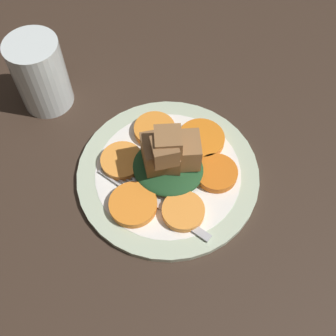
% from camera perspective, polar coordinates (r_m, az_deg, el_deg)
% --- Properties ---
extents(table_slab, '(1.20, 1.20, 0.02)m').
position_cam_1_polar(table_slab, '(0.64, -0.00, -1.44)').
color(table_slab, '#38281E').
rests_on(table_slab, ground).
extents(plate, '(0.27, 0.27, 0.01)m').
position_cam_1_polar(plate, '(0.63, -0.00, -0.75)').
color(plate, beige).
rests_on(plate, table_slab).
extents(carrot_slice_0, '(0.06, 0.06, 0.01)m').
position_cam_1_polar(carrot_slice_0, '(0.63, -6.25, 0.97)').
color(carrot_slice_0, '#F9963A').
rests_on(carrot_slice_0, plate).
extents(carrot_slice_1, '(0.07, 0.07, 0.01)m').
position_cam_1_polar(carrot_slice_1, '(0.59, -4.75, -4.95)').
color(carrot_slice_1, orange).
rests_on(carrot_slice_1, plate).
extents(carrot_slice_2, '(0.06, 0.06, 0.01)m').
position_cam_1_polar(carrot_slice_2, '(0.59, 2.08, -5.86)').
color(carrot_slice_2, '#F99438').
rests_on(carrot_slice_2, plate).
extents(carrot_slice_3, '(0.06, 0.06, 0.01)m').
position_cam_1_polar(carrot_slice_3, '(0.62, 6.58, -0.69)').
color(carrot_slice_3, orange).
rests_on(carrot_slice_3, plate).
extents(carrot_slice_4, '(0.07, 0.07, 0.01)m').
position_cam_1_polar(carrot_slice_4, '(0.65, 4.50, 3.91)').
color(carrot_slice_4, orange).
rests_on(carrot_slice_4, plate).
extents(carrot_slice_5, '(0.06, 0.06, 0.01)m').
position_cam_1_polar(carrot_slice_5, '(0.66, -1.83, 5.22)').
color(carrot_slice_5, orange).
rests_on(carrot_slice_5, plate).
extents(center_pile, '(0.11, 0.10, 0.09)m').
position_cam_1_polar(center_pile, '(0.59, 0.15, 1.38)').
color(center_pile, '#1E4723').
rests_on(center_pile, plate).
extents(fork, '(0.19, 0.07, 0.00)m').
position_cam_1_polar(fork, '(0.60, -2.31, -4.24)').
color(fork, '#B2B2B7').
rests_on(fork, plate).
extents(water_glass, '(0.08, 0.08, 0.12)m').
position_cam_1_polar(water_glass, '(0.70, -16.91, 12.07)').
color(water_glass, silver).
rests_on(water_glass, table_slab).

